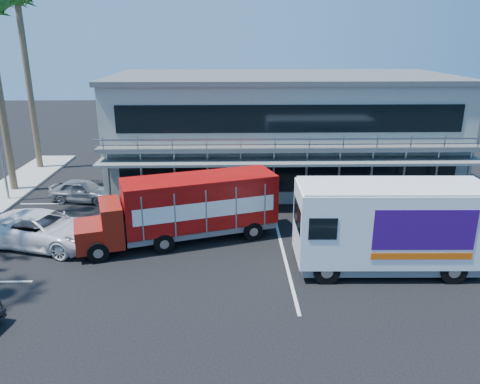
{
  "coord_description": "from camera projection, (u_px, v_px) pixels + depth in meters",
  "views": [
    {
      "loc": [
        -0.51,
        -16.64,
        9.64
      ],
      "look_at": [
        0.0,
        5.48,
        2.3
      ],
      "focal_mm": 35.0,
      "sensor_mm": 36.0,
      "label": 1
    }
  ],
  "objects": [
    {
      "name": "ground",
      "position": [
        243.0,
        289.0,
        18.84
      ],
      "size": [
        120.0,
        120.0,
        0.0
      ],
      "primitive_type": "plane",
      "color": "black",
      "rests_on": "ground"
    },
    {
      "name": "building",
      "position": [
        281.0,
        129.0,
        31.93
      ],
      "size": [
        22.4,
        12.0,
        7.3
      ],
      "color": "gray",
      "rests_on": "ground"
    },
    {
      "name": "palm_f",
      "position": [
        18.0,
        9.0,
        32.45
      ],
      "size": [
        2.8,
        2.8,
        13.25
      ],
      "color": "brown",
      "rests_on": "ground"
    },
    {
      "name": "red_truck",
      "position": [
        187.0,
        207.0,
        22.77
      ],
      "size": [
        9.84,
        5.04,
        3.24
      ],
      "rotation": [
        0.0,
        0.0,
        0.31
      ],
      "color": "maroon",
      "rests_on": "ground"
    },
    {
      "name": "white_van",
      "position": [
        390.0,
        226.0,
        19.78
      ],
      "size": [
        7.97,
        2.88,
        3.87
      ],
      "rotation": [
        0.0,
        0.0,
        -0.02
      ],
      "color": "white",
      "rests_on": "ground"
    },
    {
      "name": "parked_car_c",
      "position": [
        44.0,
        229.0,
        22.54
      ],
      "size": [
        6.51,
        4.32,
        1.66
      ],
      "primitive_type": "imported",
      "rotation": [
        0.0,
        0.0,
        1.29
      ],
      "color": "white",
      "rests_on": "ground"
    },
    {
      "name": "parked_car_e",
      "position": [
        83.0,
        191.0,
        28.66
      ],
      "size": [
        4.3,
        2.4,
        1.38
      ],
      "primitive_type": "imported",
      "rotation": [
        0.0,
        0.0,
        1.37
      ],
      "color": "gray",
      "rests_on": "ground"
    }
  ]
}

